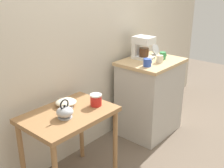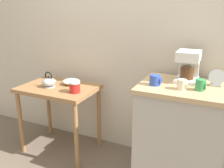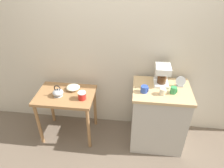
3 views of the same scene
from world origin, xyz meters
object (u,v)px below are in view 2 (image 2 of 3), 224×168
(coffee_maker, at_px, (188,65))
(mug_tall_green, at_px, (201,85))
(canister_enamel, at_px, (75,87))
(teakettle, at_px, (49,82))
(mug_small_cream, at_px, (182,85))
(bowl_stoneware, at_px, (71,81))
(table_clock, at_px, (217,79))
(mug_blue, at_px, (155,80))

(coffee_maker, relative_size, mug_tall_green, 3.03)
(canister_enamel, bearing_deg, coffee_maker, 11.86)
(teakettle, xyz_separation_m, mug_small_cream, (1.32, -0.07, 0.17))
(teakettle, distance_m, coffee_maker, 1.36)
(teakettle, relative_size, mug_small_cream, 2.13)
(teakettle, distance_m, mug_tall_green, 1.46)
(bowl_stoneware, bearing_deg, table_clock, -1.28)
(canister_enamel, height_order, table_clock, table_clock)
(canister_enamel, distance_m, mug_small_cream, 1.01)
(canister_enamel, bearing_deg, teakettle, 174.67)
(mug_small_cream, bearing_deg, teakettle, 177.11)
(teakettle, bearing_deg, canister_enamel, -5.33)
(canister_enamel, bearing_deg, mug_small_cream, -2.07)
(mug_tall_green, xyz_separation_m, table_clock, (0.10, 0.16, 0.02))
(mug_blue, bearing_deg, teakettle, 177.68)
(canister_enamel, relative_size, mug_blue, 1.14)
(coffee_maker, bearing_deg, table_clock, -10.13)
(bowl_stoneware, relative_size, table_clock, 1.39)
(teakettle, height_order, mug_tall_green, mug_tall_green)
(mug_tall_green, bearing_deg, teakettle, 178.91)
(teakettle, height_order, canister_enamel, teakettle)
(canister_enamel, xyz_separation_m, mug_tall_green, (1.12, 0.00, 0.17))
(canister_enamel, height_order, mug_tall_green, mug_tall_green)
(canister_enamel, distance_m, coffee_maker, 1.05)
(canister_enamel, xyz_separation_m, coffee_maker, (0.99, 0.21, 0.27))
(teakettle, distance_m, mug_small_cream, 1.33)
(bowl_stoneware, xyz_separation_m, coffee_maker, (1.17, 0.01, 0.29))
(teakettle, bearing_deg, mug_small_cream, -2.89)
(bowl_stoneware, xyz_separation_m, mug_small_cream, (1.17, -0.23, 0.19))
(teakettle, relative_size, table_clock, 1.27)
(bowl_stoneware, distance_m, canister_enamel, 0.27)
(mug_blue, xyz_separation_m, mug_tall_green, (0.34, 0.02, 0.00))
(mug_blue, xyz_separation_m, table_clock, (0.44, 0.18, 0.02))
(mug_small_cream, bearing_deg, table_clock, 41.55)
(teakettle, distance_m, canister_enamel, 0.33)
(bowl_stoneware, height_order, mug_blue, mug_blue)
(bowl_stoneware, height_order, canister_enamel, canister_enamel)
(canister_enamel, bearing_deg, mug_tall_green, 0.16)
(bowl_stoneware, distance_m, table_clock, 1.41)
(coffee_maker, bearing_deg, mug_blue, -133.77)
(canister_enamel, distance_m, table_clock, 1.25)
(teakettle, bearing_deg, coffee_maker, 7.66)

